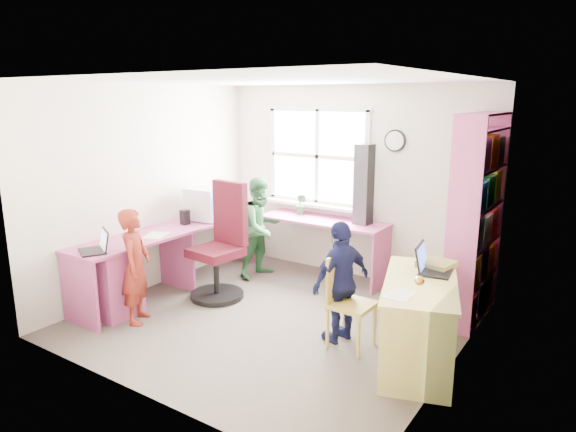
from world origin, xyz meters
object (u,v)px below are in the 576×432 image
Objects in this scene: l_desk at (164,262)px; swivel_chair at (222,249)px; cd_tower at (364,185)px; person_green at (262,227)px; right_desk at (420,303)px; crt_monitor at (206,204)px; laptop_right at (430,265)px; person_red at (136,266)px; wooden_chair at (346,297)px; bookshelf at (476,224)px; potted_plant at (301,204)px; laptop_left at (97,247)px; person_navy at (341,282)px.

swivel_chair reaches higher than l_desk.
cd_tower reaches higher than person_green.
crt_monitor reaches higher than right_desk.
crt_monitor is at bearing 74.97° from laptop_right.
cd_tower is at bearing -63.01° from person_red.
swivel_chair reaches higher than wooden_chair.
laptop_right is 2.86m from person_red.
l_desk is at bearing -153.57° from bookshelf.
cd_tower is 0.95m from potted_plant.
person_green is (-2.44, 1.03, 0.10)m from right_desk.
bookshelf is at bearing -7.61° from potted_plant.
laptop_left is 0.34× the size of person_red.
person_green is (-0.04, 0.81, 0.07)m from swivel_chair.
right_desk is at bearing 107.74° from person_navy.
swivel_chair is 0.81m from person_green.
laptop_left is at bearing 95.69° from person_red.
bookshelf is 0.97m from laptop_right.
person_red is (0.17, -0.52, 0.13)m from l_desk.
potted_plant reaches higher than laptop_right.
right_desk is 1.07× the size of swivel_chair.
swivel_chair is at bearing -101.21° from potted_plant.
bookshelf reaches higher than crt_monitor.
l_desk is at bearing -173.13° from wooden_chair.
person_navy is at bearing -2.18° from swivel_chair.
swivel_chair is at bearing 92.99° from laptop_left.
cd_tower is at bearing -0.29° from potted_plant.
l_desk is at bearing 107.96° from laptop_left.
crt_monitor is at bearing -18.82° from person_red.
bookshelf is 2.19× the size of cd_tower.
l_desk is 1.95m from potted_plant.
cd_tower reaches higher than l_desk.
laptop_right is 2.47m from potted_plant.
potted_plant is (0.83, 0.91, -0.07)m from crt_monitor.
person_red is (0.29, 0.22, -0.21)m from laptop_left.
l_desk is 2.10m from person_navy.
swivel_chair is at bearing -168.01° from person_green.
bookshelf is 1.59m from wooden_chair.
cd_tower is (-1.27, 1.50, 0.69)m from right_desk.
crt_monitor is at bearing 152.67° from swivel_chair.
crt_monitor is 2.34m from person_navy.
person_red is at bearing -71.84° from l_desk.
laptop_left is at bearing 175.30° from person_green.
wooden_chair is 0.80m from laptop_right.
person_red is (-2.65, -1.06, -0.21)m from laptop_right.
crt_monitor is 1.64× the size of potted_plant.
cd_tower is (-0.60, 1.57, 0.77)m from wooden_chair.
laptop_left is at bearing -156.01° from wooden_chair.
l_desk is 7.43× the size of laptop_right.
bookshelf reaches higher than laptop_right.
swivel_chair reaches higher than right_desk.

